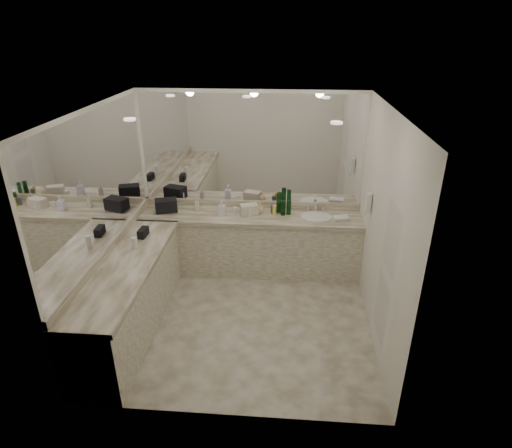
# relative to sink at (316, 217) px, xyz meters

# --- Properties ---
(floor) EXTENTS (3.20, 3.20, 0.00)m
(floor) POSITION_rel_sink_xyz_m (-0.95, -1.20, -0.90)
(floor) COLOR beige
(floor) RESTS_ON ground
(ceiling) EXTENTS (3.20, 3.20, 0.00)m
(ceiling) POSITION_rel_sink_xyz_m (-0.95, -1.20, 1.71)
(ceiling) COLOR white
(ceiling) RESTS_ON floor
(wall_back) EXTENTS (3.20, 0.02, 2.60)m
(wall_back) POSITION_rel_sink_xyz_m (-0.95, 0.30, 0.41)
(wall_back) COLOR silver
(wall_back) RESTS_ON floor
(wall_left) EXTENTS (0.02, 3.00, 2.60)m
(wall_left) POSITION_rel_sink_xyz_m (-2.55, -1.20, 0.41)
(wall_left) COLOR silver
(wall_left) RESTS_ON floor
(wall_right) EXTENTS (0.02, 3.00, 2.60)m
(wall_right) POSITION_rel_sink_xyz_m (0.65, -1.20, 0.41)
(wall_right) COLOR silver
(wall_right) RESTS_ON floor
(vanity_back_base) EXTENTS (3.20, 0.60, 0.84)m
(vanity_back_base) POSITION_rel_sink_xyz_m (-0.95, 0.00, -0.48)
(vanity_back_base) COLOR silver
(vanity_back_base) RESTS_ON floor
(vanity_back_top) EXTENTS (3.20, 0.64, 0.06)m
(vanity_back_top) POSITION_rel_sink_xyz_m (-0.95, -0.01, -0.03)
(vanity_back_top) COLOR beige
(vanity_back_top) RESTS_ON vanity_back_base
(vanity_left_base) EXTENTS (0.60, 2.40, 0.84)m
(vanity_left_base) POSITION_rel_sink_xyz_m (-2.25, -1.50, -0.48)
(vanity_left_base) COLOR silver
(vanity_left_base) RESTS_ON floor
(vanity_left_top) EXTENTS (0.64, 2.42, 0.06)m
(vanity_left_top) POSITION_rel_sink_xyz_m (-2.24, -1.50, -0.03)
(vanity_left_top) COLOR beige
(vanity_left_top) RESTS_ON vanity_left_base
(backsplash_back) EXTENTS (3.20, 0.04, 0.10)m
(backsplash_back) POSITION_rel_sink_xyz_m (-0.95, 0.28, 0.05)
(backsplash_back) COLOR beige
(backsplash_back) RESTS_ON vanity_back_top
(backsplash_left) EXTENTS (0.04, 3.00, 0.10)m
(backsplash_left) POSITION_rel_sink_xyz_m (-2.53, -1.20, 0.05)
(backsplash_left) COLOR beige
(backsplash_left) RESTS_ON vanity_left_top
(mirror_back) EXTENTS (3.12, 0.01, 1.55)m
(mirror_back) POSITION_rel_sink_xyz_m (-0.95, 0.29, 0.88)
(mirror_back) COLOR white
(mirror_back) RESTS_ON wall_back
(mirror_left) EXTENTS (0.01, 2.92, 1.55)m
(mirror_left) POSITION_rel_sink_xyz_m (-2.54, -1.20, 0.88)
(mirror_left) COLOR white
(mirror_left) RESTS_ON wall_left
(sink) EXTENTS (0.44, 0.44, 0.03)m
(sink) POSITION_rel_sink_xyz_m (0.00, 0.00, 0.00)
(sink) COLOR white
(sink) RESTS_ON vanity_back_top
(faucet) EXTENTS (0.24, 0.16, 0.14)m
(faucet) POSITION_rel_sink_xyz_m (0.00, 0.21, 0.07)
(faucet) COLOR silver
(faucet) RESTS_ON vanity_back_top
(wall_phone) EXTENTS (0.06, 0.10, 0.24)m
(wall_phone) POSITION_rel_sink_xyz_m (0.61, -0.50, 0.46)
(wall_phone) COLOR white
(wall_phone) RESTS_ON wall_right
(door) EXTENTS (0.02, 0.82, 2.10)m
(door) POSITION_rel_sink_xyz_m (0.64, -1.70, 0.16)
(door) COLOR white
(door) RESTS_ON wall_right
(black_toiletry_bag) EXTENTS (0.36, 0.28, 0.18)m
(black_toiletry_bag) POSITION_rel_sink_xyz_m (-2.17, 0.02, 0.09)
(black_toiletry_bag) COLOR black
(black_toiletry_bag) RESTS_ON vanity_back_top
(black_bag_spill) EXTENTS (0.10, 0.20, 0.11)m
(black_bag_spill) POSITION_rel_sink_xyz_m (-2.25, -0.80, 0.06)
(black_bag_spill) COLOR black
(black_bag_spill) RESTS_ON vanity_left_top
(cream_cosmetic_case) EXTENTS (0.28, 0.22, 0.14)m
(cream_cosmetic_case) POSITION_rel_sink_xyz_m (-0.96, 0.02, 0.08)
(cream_cosmetic_case) COLOR beige
(cream_cosmetic_case) RESTS_ON vanity_back_top
(hand_towel) EXTENTS (0.24, 0.19, 0.04)m
(hand_towel) POSITION_rel_sink_xyz_m (0.34, -0.06, 0.02)
(hand_towel) COLOR white
(hand_towel) RESTS_ON vanity_back_top
(lotion_left) EXTENTS (0.07, 0.07, 0.16)m
(lotion_left) POSITION_rel_sink_xyz_m (-2.25, -1.13, 0.08)
(lotion_left) COLOR white
(lotion_left) RESTS_ON vanity_left_top
(soap_bottle_a) EXTENTS (0.11, 0.11, 0.21)m
(soap_bottle_a) POSITION_rel_sink_xyz_m (-1.73, 0.08, 0.11)
(soap_bottle_a) COLOR beige
(soap_bottle_a) RESTS_ON vanity_back_top
(soap_bottle_b) EXTENTS (0.10, 0.10, 0.21)m
(soap_bottle_b) POSITION_rel_sink_xyz_m (-1.34, -0.03, 0.11)
(soap_bottle_b) COLOR white
(soap_bottle_b) RESTS_ON vanity_back_top
(soap_bottle_c) EXTENTS (0.16, 0.16, 0.16)m
(soap_bottle_c) POSITION_rel_sink_xyz_m (-0.81, 0.07, 0.09)
(soap_bottle_c) COLOR #E7BB8A
(soap_bottle_c) RESTS_ON vanity_back_top
(green_bottle_0) EXTENTS (0.06, 0.06, 0.20)m
(green_bottle_0) POSITION_rel_sink_xyz_m (-0.39, 0.07, 0.11)
(green_bottle_0) COLOR #11491A
(green_bottle_0) RESTS_ON vanity_back_top
(green_bottle_1) EXTENTS (0.07, 0.07, 0.18)m
(green_bottle_1) POSITION_rel_sink_xyz_m (-0.54, 0.14, 0.10)
(green_bottle_1) COLOR #11491A
(green_bottle_1) RESTS_ON vanity_back_top
(green_bottle_2) EXTENTS (0.07, 0.07, 0.22)m
(green_bottle_2) POSITION_rel_sink_xyz_m (-0.47, 0.04, 0.11)
(green_bottle_2) COLOR #11491A
(green_bottle_2) RESTS_ON vanity_back_top
(amenity_bottle_0) EXTENTS (0.06, 0.06, 0.08)m
(amenity_bottle_0) POSITION_rel_sink_xyz_m (-1.17, 0.06, 0.05)
(amenity_bottle_0) COLOR white
(amenity_bottle_0) RESTS_ON vanity_back_top
(amenity_bottle_1) EXTENTS (0.05, 0.05, 0.14)m
(amenity_bottle_1) POSITION_rel_sink_xyz_m (-0.59, 0.02, 0.08)
(amenity_bottle_1) COLOR #F2D84C
(amenity_bottle_1) RESTS_ON vanity_back_top
(amenity_bottle_2) EXTENTS (0.06, 0.06, 0.11)m
(amenity_bottle_2) POSITION_rel_sink_xyz_m (-0.96, -0.04, 0.06)
(amenity_bottle_2) COLOR silver
(amenity_bottle_2) RESTS_ON vanity_back_top
(amenity_bottle_3) EXTENTS (0.07, 0.07, 0.11)m
(amenity_bottle_3) POSITION_rel_sink_xyz_m (-0.62, 0.10, 0.06)
(amenity_bottle_3) COLOR #3F3F4C
(amenity_bottle_3) RESTS_ON vanity_back_top
(amenity_bottle_4) EXTENTS (0.04, 0.04, 0.14)m
(amenity_bottle_4) POSITION_rel_sink_xyz_m (-2.22, 0.07, 0.07)
(amenity_bottle_4) COLOR white
(amenity_bottle_4) RESTS_ON vanity_back_top
(amenity_bottle_5) EXTENTS (0.05, 0.05, 0.12)m
(amenity_bottle_5) POSITION_rel_sink_xyz_m (-2.04, 0.07, 0.06)
(amenity_bottle_5) COLOR silver
(amenity_bottle_5) RESTS_ON vanity_back_top
(amenity_bottle_6) EXTENTS (0.05, 0.05, 0.11)m
(amenity_bottle_6) POSITION_rel_sink_xyz_m (-2.18, -0.03, 0.06)
(amenity_bottle_6) COLOR #E0B28C
(amenity_bottle_6) RESTS_ON vanity_back_top
(amenity_bottle_7) EXTENTS (0.05, 0.05, 0.12)m
(amenity_bottle_7) POSITION_rel_sink_xyz_m (-2.21, -0.03, 0.07)
(amenity_bottle_7) COLOR silver
(amenity_bottle_7) RESTS_ON vanity_back_top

